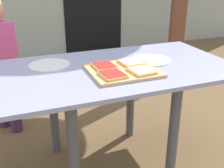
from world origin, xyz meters
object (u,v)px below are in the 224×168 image
at_px(child_left, 0,58).
at_px(plate_white_right, 151,60).
at_px(pizza_slice_far_right, 131,63).
at_px(pizza_slice_near_left, 113,75).
at_px(plate_white_left, 49,65).
at_px(pizza_slice_near_right, 141,71).
at_px(pizza_slice_far_left, 104,66).
at_px(dining_table, 108,84).
at_px(cutting_board, 123,71).

bearing_deg(child_left, plate_white_right, -38.50).
bearing_deg(pizza_slice_far_right, pizza_slice_near_left, -139.37).
height_order(plate_white_left, plate_white_right, same).
bearing_deg(plate_white_right, child_left, 141.50).
distance_m(pizza_slice_near_right, plate_white_left, 0.54).
height_order(pizza_slice_far_left, pizza_slice_near_right, same).
height_order(pizza_slice_far_right, child_left, child_left).
height_order(dining_table, plate_white_right, plate_white_right).
bearing_deg(pizza_slice_far_left, pizza_slice_near_right, -42.67).
distance_m(pizza_slice_near_right, plate_white_right, 0.26).
bearing_deg(plate_white_left, pizza_slice_near_right, -37.40).
xyz_separation_m(plate_white_left, child_left, (-0.28, 0.56, -0.09)).
height_order(cutting_board, pizza_slice_far_right, pizza_slice_far_right).
xyz_separation_m(dining_table, pizza_slice_far_right, (0.13, -0.03, 0.13)).
distance_m(cutting_board, plate_white_right, 0.27).
bearing_deg(child_left, cutting_board, -52.11).
distance_m(pizza_slice_near_left, pizza_slice_near_right, 0.16).
height_order(pizza_slice_far_left, pizza_slice_far_right, same).
bearing_deg(plate_white_left, pizza_slice_far_right, -22.81).
bearing_deg(dining_table, pizza_slice_far_left, -138.73).
bearing_deg(dining_table, cutting_board, -59.81).
bearing_deg(pizza_slice_near_right, cutting_board, 133.67).
relative_size(pizza_slice_far_left, pizza_slice_near_right, 0.94).
xyz_separation_m(cutting_board, pizza_slice_far_left, (-0.08, 0.07, 0.02)).
relative_size(dining_table, pizza_slice_near_left, 10.24).
bearing_deg(dining_table, pizza_slice_near_right, -53.07).
xyz_separation_m(pizza_slice_near_right, plate_white_left, (-0.43, 0.33, -0.02)).
xyz_separation_m(pizza_slice_near_right, child_left, (-0.71, 0.89, -0.11)).
height_order(pizza_slice_far_right, pizza_slice_near_right, same).
bearing_deg(pizza_slice_far_left, pizza_slice_near_left, -92.48).
height_order(pizza_slice_near_left, pizza_slice_far_left, same).
relative_size(pizza_slice_far_left, pizza_slice_far_right, 0.95).
bearing_deg(pizza_slice_near_right, dining_table, 126.93).
bearing_deg(plate_white_right, pizza_slice_far_right, -162.05).
relative_size(cutting_board, child_left, 0.35).
distance_m(dining_table, plate_white_left, 0.36).
bearing_deg(pizza_slice_near_left, plate_white_left, 129.05).
bearing_deg(cutting_board, pizza_slice_far_right, 40.39).
height_order(pizza_slice_near_left, child_left, child_left).
bearing_deg(pizza_slice_far_left, dining_table, 41.27).
relative_size(dining_table, pizza_slice_far_left, 10.87).
bearing_deg(pizza_slice_far_left, plate_white_left, 146.03).
height_order(dining_table, pizza_slice_near_left, pizza_slice_near_left).
distance_m(dining_table, pizza_slice_far_left, 0.13).
bearing_deg(pizza_slice_far_right, dining_table, 169.41).
distance_m(plate_white_right, child_left, 1.12).
relative_size(cutting_board, plate_white_right, 1.53).
bearing_deg(pizza_slice_far_left, plate_white_right, 9.20).
relative_size(pizza_slice_near_left, plate_white_left, 0.60).
bearing_deg(pizza_slice_near_right, child_left, 128.43).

